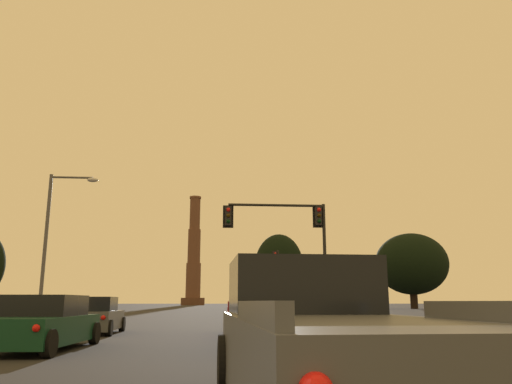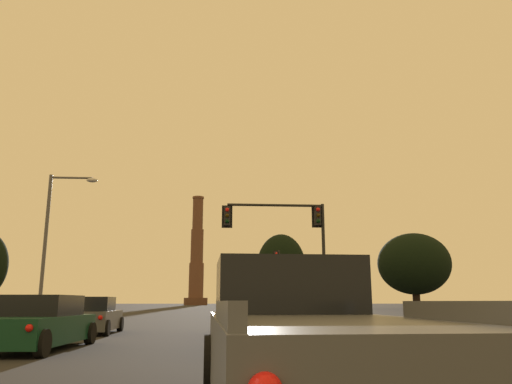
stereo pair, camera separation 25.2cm
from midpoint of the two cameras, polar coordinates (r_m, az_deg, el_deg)
The scene contains 11 objects.
suv_right_lane_second at distance 13.52m, azimuth 2.51°, elevation -13.91°, with size 2.31×4.98×1.86m.
pickup_truck_right_lane_front at distance 19.78m, azimuth -0.63°, elevation -13.71°, with size 2.34×5.56×1.82m.
pickup_truck_right_lane_third at distance 5.61m, azimuth 6.77°, elevation -16.94°, with size 2.34×5.56×1.82m.
sedan_left_lane_second at distance 14.90m, azimuth -23.62°, elevation -13.66°, with size 2.13×4.76×1.43m.
hatchback_left_lane_front at distance 21.47m, azimuth -18.29°, elevation -13.38°, with size 2.03×4.15×1.44m.
traffic_light_overhead_right at distance 27.42m, azimuth 3.81°, elevation -4.50°, with size 5.77×0.50×6.55m.
traffic_light_far_right at distance 50.29m, azimuth 2.25°, elevation -9.13°, with size 0.78×0.50×6.30m.
street_lamp at distance 30.39m, azimuth -22.32°, elevation -4.16°, with size 2.75×0.36×8.41m.
smokestack at distance 179.74m, azimuth -7.17°, elevation -7.89°, with size 8.25×8.25×38.60m.
treeline_far_right at distance 93.27m, azimuth 17.28°, elevation -7.85°, with size 12.79×11.51×13.17m.
treeline_center_right at distance 88.73m, azimuth 2.57°, elevation -8.61°, with size 8.62×7.76×12.96m.
Camera 1 is at (1.71, -1.92, 1.26)m, focal length 35.00 mm.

